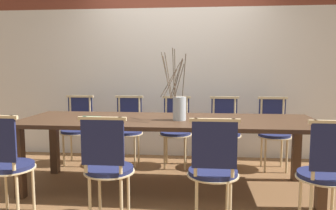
{
  "coord_description": "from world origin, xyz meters",
  "views": [
    {
      "loc": [
        0.33,
        -3.42,
        1.31
      ],
      "look_at": [
        0.0,
        0.0,
        0.92
      ],
      "focal_mm": 35.0,
      "sensor_mm": 36.0,
      "label": 1
    }
  ],
  "objects_px": {
    "vase_centerpiece": "(179,107)",
    "dining_table": "(168,126)",
    "chair_far_center": "(176,128)",
    "book_stack": "(90,118)",
    "chair_near_center": "(213,168)"
  },
  "relations": [
    {
      "from": "chair_far_center",
      "to": "book_stack",
      "type": "relative_size",
      "value": 4.46
    },
    {
      "from": "chair_far_center",
      "to": "book_stack",
      "type": "distance_m",
      "value": 1.26
    },
    {
      "from": "chair_near_center",
      "to": "vase_centerpiece",
      "type": "height_order",
      "value": "vase_centerpiece"
    },
    {
      "from": "chair_near_center",
      "to": "book_stack",
      "type": "xyz_separation_m",
      "value": [
        -1.3,
        0.82,
        0.26
      ]
    },
    {
      "from": "vase_centerpiece",
      "to": "book_stack",
      "type": "relative_size",
      "value": 3.59
    },
    {
      "from": "vase_centerpiece",
      "to": "book_stack",
      "type": "height_order",
      "value": "vase_centerpiece"
    },
    {
      "from": "dining_table",
      "to": "chair_far_center",
      "type": "bearing_deg",
      "value": 88.54
    },
    {
      "from": "book_stack",
      "to": "chair_far_center",
      "type": "bearing_deg",
      "value": 45.19
    },
    {
      "from": "dining_table",
      "to": "vase_centerpiece",
      "type": "distance_m",
      "value": 0.26
    },
    {
      "from": "dining_table",
      "to": "chair_near_center",
      "type": "relative_size",
      "value": 3.36
    },
    {
      "from": "chair_far_center",
      "to": "vase_centerpiece",
      "type": "bearing_deg",
      "value": 96.22
    },
    {
      "from": "vase_centerpiece",
      "to": "dining_table",
      "type": "bearing_deg",
      "value": 151.77
    },
    {
      "from": "vase_centerpiece",
      "to": "chair_far_center",
      "type": "bearing_deg",
      "value": 96.22
    },
    {
      "from": "dining_table",
      "to": "chair_far_center",
      "type": "height_order",
      "value": "chair_far_center"
    },
    {
      "from": "chair_near_center",
      "to": "chair_far_center",
      "type": "xyz_separation_m",
      "value": [
        -0.43,
        1.7,
        0.0
      ]
    }
  ]
}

